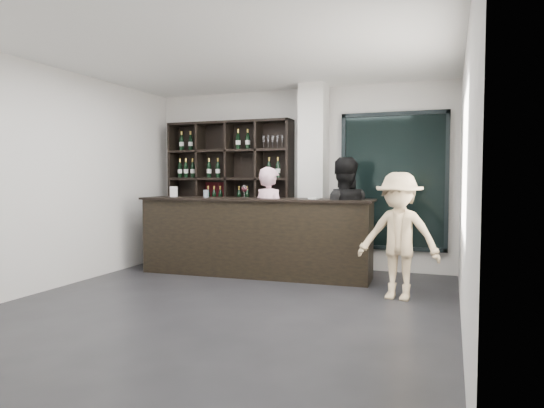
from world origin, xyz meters
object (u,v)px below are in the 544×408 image
at_px(taster_black, 343,219).
at_px(customer, 399,236).
at_px(wine_shelf, 229,193).
at_px(tasting_counter, 255,237).
at_px(taster_pink, 270,221).

xyz_separation_m(taster_black, customer, (0.85, -0.80, -0.11)).
relative_size(wine_shelf, taster_black, 1.38).
distance_m(wine_shelf, taster_black, 2.24).
relative_size(wine_shelf, customer, 1.58).
bearing_deg(wine_shelf, taster_black, -18.80).
bearing_deg(tasting_counter, taster_pink, 24.05).
height_order(wine_shelf, taster_pink, wine_shelf).
bearing_deg(taster_black, customer, 121.19).
bearing_deg(wine_shelf, tasting_counter, -45.53).
bearing_deg(tasting_counter, wine_shelf, 131.95).
xyz_separation_m(wine_shelf, customer, (2.95, -1.52, -0.44)).
xyz_separation_m(taster_pink, customer, (1.95, -0.80, -0.05)).
distance_m(tasting_counter, customer, 2.27).
bearing_deg(customer, tasting_counter, 171.69).
bearing_deg(customer, taster_black, 146.46).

